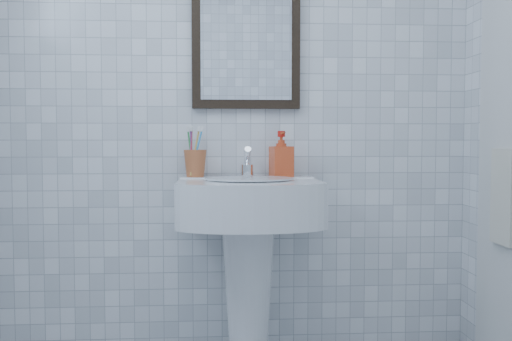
{
  "coord_description": "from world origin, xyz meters",
  "views": [
    {
      "loc": [
        -0.09,
        -1.48,
        1.09
      ],
      "look_at": [
        0.07,
        0.86,
        0.97
      ],
      "focal_mm": 40.0,
      "sensor_mm": 36.0,
      "label": 1
    }
  ],
  "objects": [
    {
      "name": "hand_towel",
      "position": [
        1.04,
        0.69,
        0.87
      ],
      "size": [
        0.03,
        0.16,
        0.38
      ],
      "primitive_type": "cube",
      "color": "beige",
      "rests_on": "towel_ring"
    },
    {
      "name": "soap_dispenser",
      "position": [
        0.2,
        1.1,
        1.03
      ],
      "size": [
        0.11,
        0.11,
        0.21
      ],
      "primitive_type": "imported",
      "rotation": [
        0.0,
        0.0,
        0.21
      ],
      "color": "red",
      "rests_on": "washbasin"
    },
    {
      "name": "towel_ring",
      "position": [
        1.06,
        0.69,
        1.05
      ],
      "size": [
        0.01,
        0.18,
        0.18
      ],
      "primitive_type": "torus",
      "rotation": [
        0.0,
        1.57,
        0.0
      ],
      "color": "white",
      "rests_on": "wall_right"
    },
    {
      "name": "washbasin",
      "position": [
        0.05,
        0.99,
        0.63
      ],
      "size": [
        0.61,
        0.44,
        0.93
      ],
      "color": "white",
      "rests_on": "ground"
    },
    {
      "name": "toothbrush_cup",
      "position": [
        -0.19,
        1.11,
        0.99
      ],
      "size": [
        0.13,
        0.13,
        0.12
      ],
      "primitive_type": null,
      "rotation": [
        0.0,
        0.0,
        -0.27
      ],
      "color": "#B45C32",
      "rests_on": "washbasin"
    },
    {
      "name": "faucet",
      "position": [
        0.05,
        1.1,
        0.98
      ],
      "size": [
        0.06,
        0.12,
        0.14
      ],
      "color": "white",
      "rests_on": "washbasin"
    },
    {
      "name": "wall_mirror",
      "position": [
        0.05,
        1.18,
        1.55
      ],
      "size": [
        0.5,
        0.04,
        0.62
      ],
      "color": "black",
      "rests_on": "wall_back"
    },
    {
      "name": "wall_back",
      "position": [
        0.0,
        1.2,
        1.25
      ],
      "size": [
        2.2,
        0.02,
        2.5
      ],
      "primitive_type": "cube",
      "color": "white",
      "rests_on": "ground"
    }
  ]
}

